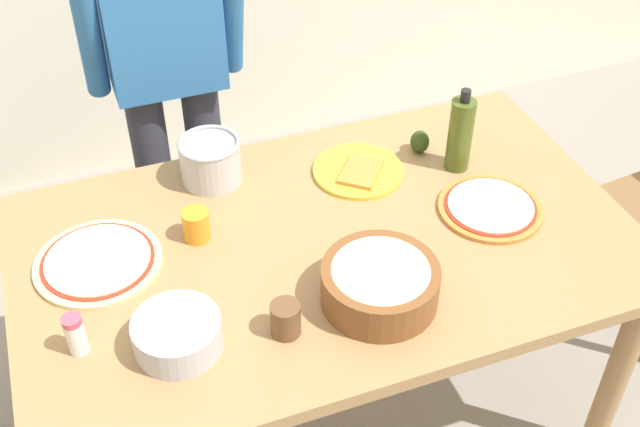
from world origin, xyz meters
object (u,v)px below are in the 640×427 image
pizza_raw_on_board (98,262)px  cup_small_brown (286,319)px  cup_orange (196,225)px  plate_with_slice (359,171)px  steel_pot (210,160)px  pizza_cooked_on_tray (490,208)px  salt_shaker (76,335)px  mixing_bowl_steel (177,334)px  olive_oil_bottle (460,134)px  dining_table (327,265)px  popcorn_bowl (380,281)px  avocado (420,142)px  person_cook (166,58)px

pizza_raw_on_board → cup_small_brown: 0.53m
cup_small_brown → cup_orange: bearing=106.4°
plate_with_slice → steel_pot: (-0.40, 0.12, 0.06)m
pizza_cooked_on_tray → steel_pot: (-0.67, 0.40, 0.06)m
pizza_raw_on_board → pizza_cooked_on_tray: size_ratio=1.13×
pizza_cooked_on_tray → salt_shaker: 1.11m
mixing_bowl_steel → olive_oil_bottle: size_ratio=0.78×
steel_pot → salt_shaker: size_ratio=1.64×
pizza_raw_on_board → olive_oil_bottle: bearing=2.9°
pizza_cooked_on_tray → olive_oil_bottle: olive_oil_bottle is taller
dining_table → steel_pot: (-0.21, 0.35, 0.16)m
popcorn_bowl → avocado: popcorn_bowl is taller
pizza_cooked_on_tray → cup_orange: 0.79m
cup_small_brown → salt_shaker: (-0.45, 0.11, 0.01)m
person_cook → dining_table: bearing=-72.4°
pizza_raw_on_board → plate_with_slice: 0.76m
steel_pot → cup_small_brown: 0.61m
pizza_cooked_on_tray → avocado: (-0.06, 0.31, 0.03)m
pizza_cooked_on_tray → mixing_bowl_steel: mixing_bowl_steel is taller
mixing_bowl_steel → cup_orange: size_ratio=2.35×
avocado → pizza_cooked_on_tray: bearing=-78.7°
dining_table → pizza_raw_on_board: 0.59m
popcorn_bowl → cup_small_brown: bearing=-175.6°
cup_orange → plate_with_slice: bearing=12.3°
mixing_bowl_steel → steel_pot: bearing=68.6°
olive_oil_bottle → cup_orange: 0.78m
mixing_bowl_steel → salt_shaker: (-0.21, 0.07, 0.01)m
salt_shaker → avocado: (1.04, 0.42, -0.02)m
pizza_cooked_on_tray → mixing_bowl_steel: (-0.89, -0.17, 0.03)m
mixing_bowl_steel → avocado: (0.83, 0.49, -0.01)m
popcorn_bowl → salt_shaker: bearing=172.6°
popcorn_bowl → mixing_bowl_steel: bearing=177.1°
pizza_raw_on_board → steel_pot: (0.35, 0.24, 0.06)m
dining_table → olive_oil_bottle: size_ratio=6.25×
pizza_cooked_on_tray → popcorn_bowl: (-0.41, -0.20, 0.05)m
olive_oil_bottle → steel_pot: (-0.68, 0.19, -0.05)m
cup_small_brown → person_cook: bearing=92.4°
popcorn_bowl → olive_oil_bottle: 0.59m
mixing_bowl_steel → olive_oil_bottle: (0.90, 0.38, 0.07)m
pizza_cooked_on_tray → avocado: bearing=101.3°
salt_shaker → avocado: bearing=22.0°
mixing_bowl_steel → cup_orange: (0.13, 0.34, 0.00)m
person_cook → steel_pot: person_cook is taller
mixing_bowl_steel → steel_pot: size_ratio=1.15×
dining_table → olive_oil_bottle: (0.46, 0.17, 0.20)m
steel_pot → avocado: size_ratio=2.48×
pizza_raw_on_board → cup_small_brown: (0.37, -0.37, 0.03)m
pizza_cooked_on_tray → cup_orange: cup_orange is taller
cup_orange → popcorn_bowl: bearing=-46.1°
dining_table → steel_pot: 0.44m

